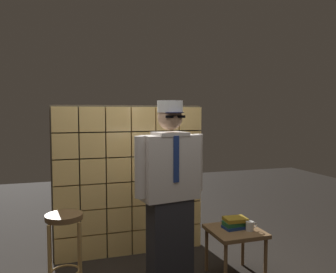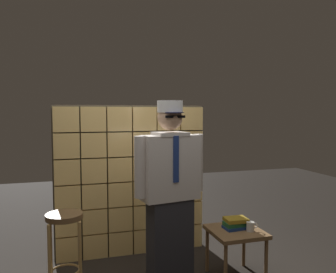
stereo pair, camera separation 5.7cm
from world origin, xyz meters
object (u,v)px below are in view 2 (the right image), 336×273
Objects in this scene: standing_person at (170,192)px; bar_stool at (65,234)px; side_table at (236,236)px; book_stack at (236,223)px; coffee_mug at (251,226)px.

standing_person reaches higher than bar_stool.
standing_person is 0.86m from side_table.
bar_stool is 1.70m from book_stack.
standing_person is at bearing -178.81° from book_stack.
bar_stool is at bearing 162.01° from standing_person.
coffee_mug is at bearing -33.20° from side_table.
bar_stool reaches higher than book_stack.
side_table is 0.13m from book_stack.
standing_person reaches higher than side_table.
standing_person reaches higher than coffee_mug.
side_table is 4.13× the size of coffee_mug.
coffee_mug is at bearing -16.49° from standing_person.
side_table is at bearing -113.22° from book_stack.
standing_person is at bearing 173.21° from coffee_mug.
standing_person is 14.43× the size of coffee_mug.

